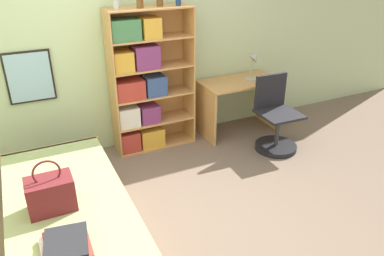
{
  "coord_description": "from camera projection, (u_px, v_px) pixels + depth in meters",
  "views": [
    {
      "loc": [
        -0.87,
        -2.6,
        2.26
      ],
      "look_at": [
        0.49,
        0.2,
        0.75
      ],
      "focal_mm": 35.0,
      "sensor_mm": 36.0,
      "label": 1
    }
  ],
  "objects": [
    {
      "name": "ground_plane",
      "position": [
        154.0,
        220.0,
        3.43
      ],
      "size": [
        14.0,
        14.0,
        0.0
      ],
      "primitive_type": "plane",
      "color": "#756051"
    },
    {
      "name": "wall_back",
      "position": [
        98.0,
        43.0,
        4.16
      ],
      "size": [
        10.0,
        0.09,
        2.6
      ],
      "color": "beige",
      "rests_on": "ground_plane"
    },
    {
      "name": "bed",
      "position": [
        71.0,
        222.0,
        3.07
      ],
      "size": [
        0.95,
        2.05,
        0.45
      ],
      "color": "tan",
      "rests_on": "ground_plane"
    },
    {
      "name": "handbag",
      "position": [
        51.0,
        194.0,
        2.81
      ],
      "size": [
        0.34,
        0.23,
        0.43
      ],
      "color": "maroon",
      "rests_on": "bed"
    },
    {
      "name": "book_stack_on_bed",
      "position": [
        65.0,
        246.0,
        2.44
      ],
      "size": [
        0.33,
        0.38,
        0.08
      ],
      "color": "#7A336B",
      "rests_on": "bed"
    },
    {
      "name": "bookcase",
      "position": [
        142.0,
        85.0,
        4.36
      ],
      "size": [
        0.97,
        0.33,
        1.68
      ],
      "color": "tan",
      "rests_on": "ground_plane"
    },
    {
      "name": "desk",
      "position": [
        239.0,
        97.0,
        4.9
      ],
      "size": [
        1.03,
        0.57,
        0.71
      ],
      "color": "tan",
      "rests_on": "ground_plane"
    },
    {
      "name": "desk_lamp",
      "position": [
        254.0,
        61.0,
        4.75
      ],
      "size": [
        0.2,
        0.15,
        0.38
      ],
      "color": "#ADA89E",
      "rests_on": "desk"
    },
    {
      "name": "desk_chair",
      "position": [
        275.0,
        127.0,
        4.56
      ],
      "size": [
        0.51,
        0.51,
        0.9
      ],
      "color": "black",
      "rests_on": "ground_plane"
    }
  ]
}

